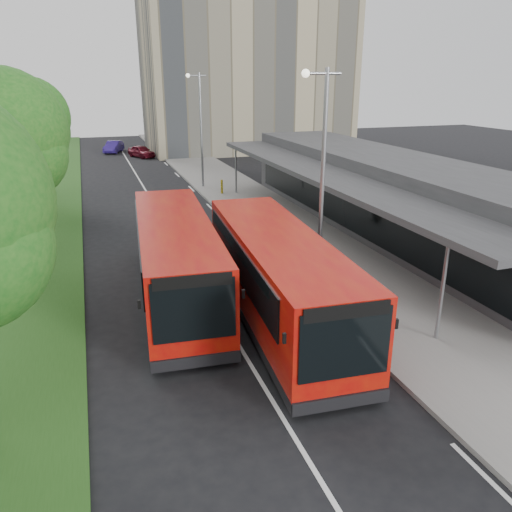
{
  "coord_description": "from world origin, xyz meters",
  "views": [
    {
      "loc": [
        -3.84,
        -14.28,
        7.82
      ],
      "look_at": [
        1.79,
        2.41,
        1.5
      ],
      "focal_mm": 35.0,
      "sensor_mm": 36.0,
      "label": 1
    }
  ],
  "objects_px": {
    "lamp_post_far": "(200,123)",
    "tree_far": "(30,122)",
    "car_near": "(141,151)",
    "tree_mid": "(4,140)",
    "bus_main": "(278,278)",
    "bus_second": "(176,259)",
    "litter_bin": "(280,222)",
    "lamp_post_near": "(321,169)",
    "bollard": "(222,187)",
    "car_far": "(114,147)"
  },
  "relations": [
    {
      "from": "lamp_post_far",
      "to": "bus_main",
      "type": "distance_m",
      "value": 22.34
    },
    {
      "from": "tree_mid",
      "to": "car_far",
      "type": "distance_m",
      "value": 35.35
    },
    {
      "from": "tree_far",
      "to": "bus_second",
      "type": "height_order",
      "value": "tree_far"
    },
    {
      "from": "tree_mid",
      "to": "litter_bin",
      "type": "xyz_separation_m",
      "value": [
        12.5,
        0.35,
        -4.78
      ]
    },
    {
      "from": "tree_far",
      "to": "lamp_post_near",
      "type": "relative_size",
      "value": 1.0
    },
    {
      "from": "litter_bin",
      "to": "car_near",
      "type": "bearing_deg",
      "value": 97.5
    },
    {
      "from": "tree_far",
      "to": "car_far",
      "type": "bearing_deg",
      "value": 74.84
    },
    {
      "from": "litter_bin",
      "to": "car_near",
      "type": "relative_size",
      "value": 0.25
    },
    {
      "from": "tree_mid",
      "to": "bus_main",
      "type": "relative_size",
      "value": 0.77
    },
    {
      "from": "lamp_post_near",
      "to": "car_far",
      "type": "height_order",
      "value": "lamp_post_near"
    },
    {
      "from": "bollard",
      "to": "car_far",
      "type": "height_order",
      "value": "car_far"
    },
    {
      "from": "bus_main",
      "to": "bus_second",
      "type": "xyz_separation_m",
      "value": [
        -2.89,
        2.87,
        -0.02
      ]
    },
    {
      "from": "lamp_post_far",
      "to": "bus_second",
      "type": "bearing_deg",
      "value": -105.38
    },
    {
      "from": "lamp_post_far",
      "to": "tree_far",
      "type": "bearing_deg",
      "value": -175.13
    },
    {
      "from": "bus_second",
      "to": "litter_bin",
      "type": "xyz_separation_m",
      "value": [
        6.63,
        6.52,
        -0.94
      ]
    },
    {
      "from": "car_near",
      "to": "car_far",
      "type": "height_order",
      "value": "car_far"
    },
    {
      "from": "tree_far",
      "to": "bus_main",
      "type": "bearing_deg",
      "value": -67.4
    },
    {
      "from": "tree_mid",
      "to": "litter_bin",
      "type": "relative_size",
      "value": 9.26
    },
    {
      "from": "litter_bin",
      "to": "lamp_post_far",
      "type": "bearing_deg",
      "value": 96.21
    },
    {
      "from": "bus_second",
      "to": "car_far",
      "type": "height_order",
      "value": "bus_second"
    },
    {
      "from": "tree_mid",
      "to": "lamp_post_far",
      "type": "xyz_separation_m",
      "value": [
        11.13,
        12.95,
        -0.66
      ]
    },
    {
      "from": "tree_far",
      "to": "bus_second",
      "type": "bearing_deg",
      "value": -72.09
    },
    {
      "from": "tree_mid",
      "to": "tree_far",
      "type": "distance_m",
      "value": 12.0
    },
    {
      "from": "lamp_post_near",
      "to": "car_far",
      "type": "xyz_separation_m",
      "value": [
        -5.03,
        41.55,
        -4.09
      ]
    },
    {
      "from": "bus_main",
      "to": "car_near",
      "type": "bearing_deg",
      "value": 94.24
    },
    {
      "from": "lamp_post_near",
      "to": "car_near",
      "type": "height_order",
      "value": "lamp_post_near"
    },
    {
      "from": "tree_far",
      "to": "litter_bin",
      "type": "relative_size",
      "value": 8.86
    },
    {
      "from": "tree_mid",
      "to": "bus_main",
      "type": "xyz_separation_m",
      "value": [
        8.76,
        -9.04,
        -3.82
      ]
    },
    {
      "from": "tree_far",
      "to": "bus_second",
      "type": "xyz_separation_m",
      "value": [
        5.87,
        -18.17,
        -3.6
      ]
    },
    {
      "from": "litter_bin",
      "to": "car_far",
      "type": "height_order",
      "value": "car_far"
    },
    {
      "from": "lamp_post_near",
      "to": "bus_main",
      "type": "relative_size",
      "value": 0.74
    },
    {
      "from": "tree_mid",
      "to": "bollard",
      "type": "distance_m",
      "value": 16.3
    },
    {
      "from": "bus_second",
      "to": "lamp_post_far",
      "type": "bearing_deg",
      "value": 79.32
    },
    {
      "from": "car_near",
      "to": "car_far",
      "type": "bearing_deg",
      "value": 94.52
    },
    {
      "from": "car_far",
      "to": "lamp_post_far",
      "type": "bearing_deg",
      "value": -56.8
    },
    {
      "from": "lamp_post_near",
      "to": "car_near",
      "type": "relative_size",
      "value": 2.21
    },
    {
      "from": "bollard",
      "to": "car_far",
      "type": "xyz_separation_m",
      "value": [
        -5.81,
        24.43,
        -0.0
      ]
    },
    {
      "from": "tree_mid",
      "to": "litter_bin",
      "type": "distance_m",
      "value": 13.38
    },
    {
      "from": "tree_mid",
      "to": "tree_far",
      "type": "height_order",
      "value": "tree_mid"
    },
    {
      "from": "tree_far",
      "to": "car_near",
      "type": "xyz_separation_m",
      "value": [
        8.6,
        17.95,
        -4.53
      ]
    },
    {
      "from": "tree_far",
      "to": "tree_mid",
      "type": "bearing_deg",
      "value": -90.0
    },
    {
      "from": "car_near",
      "to": "tree_mid",
      "type": "bearing_deg",
      "value": -130.34
    },
    {
      "from": "tree_mid",
      "to": "lamp_post_near",
      "type": "height_order",
      "value": "tree_mid"
    },
    {
      "from": "bus_main",
      "to": "litter_bin",
      "type": "xyz_separation_m",
      "value": [
        3.74,
        9.39,
        -0.96
      ]
    },
    {
      "from": "tree_far",
      "to": "bollard",
      "type": "bearing_deg",
      "value": -9.21
    },
    {
      "from": "lamp_post_near",
      "to": "bollard",
      "type": "xyz_separation_m",
      "value": [
        0.78,
        17.12,
        -4.09
      ]
    },
    {
      "from": "litter_bin",
      "to": "bollard",
      "type": "distance_m",
      "value": 9.73
    },
    {
      "from": "bus_main",
      "to": "lamp_post_near",
      "type": "bearing_deg",
      "value": 43.93
    },
    {
      "from": "tree_mid",
      "to": "car_far",
      "type": "bearing_deg",
      "value": 79.98
    },
    {
      "from": "lamp_post_far",
      "to": "car_near",
      "type": "relative_size",
      "value": 2.21
    }
  ]
}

